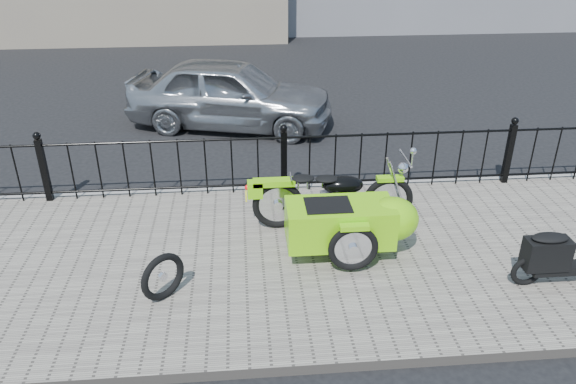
{
  "coord_description": "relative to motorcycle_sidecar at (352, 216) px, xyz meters",
  "views": [
    {
      "loc": [
        -0.61,
        -6.38,
        4.04
      ],
      "look_at": [
        -0.06,
        -0.1,
        0.81
      ],
      "focal_mm": 35.0,
      "sensor_mm": 36.0,
      "label": 1
    }
  ],
  "objects": [
    {
      "name": "ground",
      "position": [
        -0.71,
        0.41,
        -0.59
      ],
      "size": [
        120.0,
        120.0,
        0.0
      ],
      "primitive_type": "plane",
      "color": "black",
      "rests_on": "ground"
    },
    {
      "name": "sidewalk",
      "position": [
        -0.71,
        -0.09,
        -0.53
      ],
      "size": [
        30.0,
        3.8,
        0.12
      ],
      "primitive_type": "cube",
      "color": "slate",
      "rests_on": "ground"
    },
    {
      "name": "curb",
      "position": [
        -0.71,
        1.85,
        -0.53
      ],
      "size": [
        30.0,
        0.1,
        0.12
      ],
      "primitive_type": "cube",
      "color": "gray",
      "rests_on": "ground"
    },
    {
      "name": "iron_fence",
      "position": [
        -0.71,
        1.71,
        -0.01
      ],
      "size": [
        14.11,
        0.11,
        1.08
      ],
      "color": "black",
      "rests_on": "sidewalk"
    },
    {
      "name": "motorcycle_sidecar",
      "position": [
        0.0,
        0.0,
        0.0
      ],
      "size": [
        2.28,
        1.48,
        0.98
      ],
      "color": "black",
      "rests_on": "sidewalk"
    },
    {
      "name": "scooter",
      "position": [
        2.28,
        -0.93,
        -0.11
      ],
      "size": [
        1.39,
        0.4,
        0.94
      ],
      "color": "black",
      "rests_on": "sidewalk"
    },
    {
      "name": "spare_tire",
      "position": [
        -2.25,
        -0.81,
        -0.19
      ],
      "size": [
        0.46,
        0.44,
        0.56
      ],
      "primitive_type": "torus",
      "rotation": [
        1.57,
        0.0,
        0.75
      ],
      "color": "black",
      "rests_on": "sidewalk"
    },
    {
      "name": "sedan_car",
      "position": [
        -1.52,
        4.93,
        0.1
      ],
      "size": [
        4.33,
        2.63,
        1.38
      ],
      "primitive_type": "imported",
      "rotation": [
        0.0,
        0.0,
        1.31
      ],
      "color": "#A2A5A9",
      "rests_on": "ground"
    }
  ]
}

